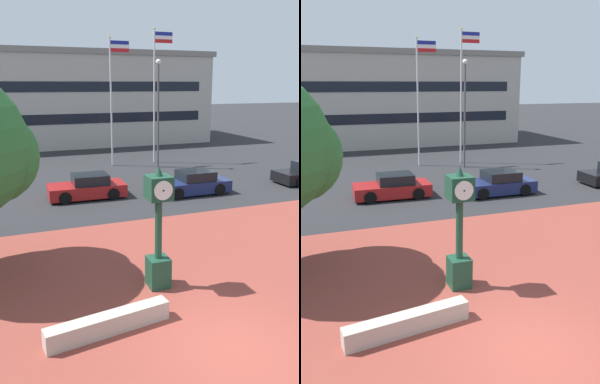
# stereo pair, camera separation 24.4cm
# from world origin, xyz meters

# --- Properties ---
(ground_plane) EXTENTS (200.00, 200.00, 0.00)m
(ground_plane) POSITION_xyz_m (0.00, 0.00, 0.00)
(ground_plane) COLOR #262628
(plaza_brick_paving) EXTENTS (44.00, 13.36, 0.01)m
(plaza_brick_paving) POSITION_xyz_m (0.00, 2.68, 0.00)
(plaza_brick_paving) COLOR brown
(plaza_brick_paving) RESTS_ON ground
(planter_wall) EXTENTS (3.22, 0.83, 0.50)m
(planter_wall) POSITION_xyz_m (-2.54, 1.68, 0.25)
(planter_wall) COLOR #ADA393
(planter_wall) RESTS_ON ground
(street_clock) EXTENTS (0.69, 0.80, 3.70)m
(street_clock) POSITION_xyz_m (-0.53, 3.44, 1.77)
(street_clock) COLOR #19422D
(street_clock) RESTS_ON ground
(car_street_near) EXTENTS (4.09, 1.98, 1.28)m
(car_street_near) POSITION_xyz_m (-0.41, 13.76, 0.57)
(car_street_near) COLOR maroon
(car_street_near) RESTS_ON ground
(car_street_mid) EXTENTS (4.03, 1.97, 1.28)m
(car_street_mid) POSITION_xyz_m (5.25, 12.58, 0.57)
(car_street_mid) COLOR navy
(car_street_mid) RESTS_ON ground
(flagpole_primary) EXTENTS (1.47, 0.14, 9.08)m
(flagpole_primary) POSITION_xyz_m (3.33, 21.74, 5.17)
(flagpole_primary) COLOR silver
(flagpole_primary) RESTS_ON ground
(flagpole_secondary) EXTENTS (1.48, 0.14, 9.79)m
(flagpole_secondary) POSITION_xyz_m (6.65, 21.74, 5.55)
(flagpole_secondary) COLOR silver
(flagpole_secondary) RESTS_ON ground
(civic_building) EXTENTS (30.16, 12.26, 8.97)m
(civic_building) POSITION_xyz_m (1.31, 36.03, 4.49)
(civic_building) COLOR #B2ADA3
(civic_building) RESTS_ON ground
(street_lamp_post) EXTENTS (0.36, 0.36, 7.53)m
(street_lamp_post) POSITION_xyz_m (6.11, 19.87, 4.53)
(street_lamp_post) COLOR #4C4C51
(street_lamp_post) RESTS_ON ground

